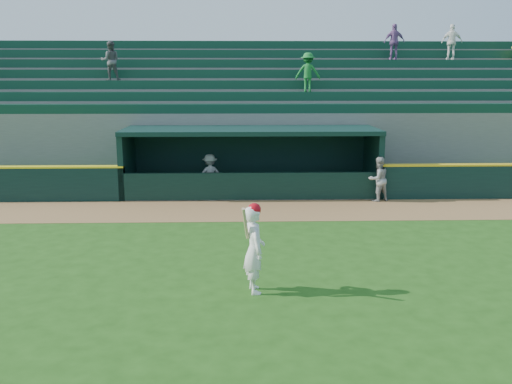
# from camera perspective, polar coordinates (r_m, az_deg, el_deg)

# --- Properties ---
(ground) EXTENTS (120.00, 120.00, 0.00)m
(ground) POSITION_cam_1_polar(r_m,az_deg,el_deg) (14.11, 0.20, -6.49)
(ground) COLOR #204B12
(ground) RESTS_ON ground
(warning_track) EXTENTS (40.00, 3.00, 0.01)m
(warning_track) POSITION_cam_1_polar(r_m,az_deg,el_deg) (18.83, -0.31, -1.85)
(warning_track) COLOR olive
(warning_track) RESTS_ON ground
(dugout_player_front) EXTENTS (0.94, 0.85, 1.58)m
(dugout_player_front) POSITION_cam_1_polar(r_m,az_deg,el_deg) (20.55, 12.13, 1.26)
(dugout_player_front) COLOR #9F9F9A
(dugout_player_front) RESTS_ON ground
(dugout_player_inside) EXTENTS (1.09, 0.78, 1.52)m
(dugout_player_inside) POSITION_cam_1_polar(r_m,az_deg,el_deg) (21.30, -4.63, 1.76)
(dugout_player_inside) COLOR #A9A9A3
(dugout_player_inside) RESTS_ON ground
(dugout) EXTENTS (9.40, 2.80, 2.46)m
(dugout) POSITION_cam_1_polar(r_m,az_deg,el_deg) (21.63, -0.53, 3.56)
(dugout) COLOR slate
(dugout) RESTS_ON ground
(stands) EXTENTS (34.50, 6.25, 6.68)m
(stands) POSITION_cam_1_polar(r_m,az_deg,el_deg) (26.06, -0.77, 7.21)
(stands) COLOR slate
(stands) RESTS_ON ground
(batter_at_plate) EXTENTS (0.54, 0.84, 1.89)m
(batter_at_plate) POSITION_cam_1_polar(r_m,az_deg,el_deg) (11.64, -0.17, -5.60)
(batter_at_plate) COLOR white
(batter_at_plate) RESTS_ON ground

